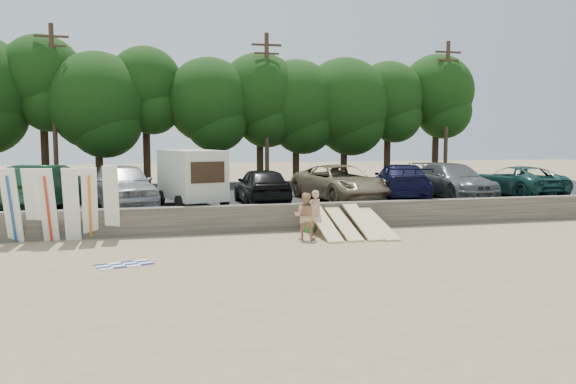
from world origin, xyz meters
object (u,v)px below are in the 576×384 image
car_2 (123,185)px  car_6 (453,181)px  car_7 (518,181)px  beachgoer_b (305,216)px  car_3 (262,186)px  box_trailer (192,175)px  cooler (309,228)px  car_1 (45,187)px  car_4 (340,183)px  car_5 (400,181)px  beachgoer_a (315,212)px

car_2 → car_6: size_ratio=0.96×
car_2 → car_6: (14.82, 0.12, -0.10)m
car_7 → beachgoer_b: 13.17m
car_3 → beachgoer_b: car_3 is taller
box_trailer → car_3: size_ratio=0.86×
box_trailer → cooler: 5.49m
car_1 → car_4: car_1 is taller
car_2 → car_4: (9.34, 0.33, -0.11)m
car_5 → car_7: 6.09m
box_trailer → car_4: box_trailer is taller
car_1 → beachgoer_a: bearing=172.0°
box_trailer → car_6: 12.11m
car_2 → car_3: car_2 is taller
box_trailer → beachgoer_b: box_trailer is taller
car_1 → car_5: (15.19, -0.06, -0.07)m
car_1 → beachgoer_a: 10.77m
beachgoer_a → car_3: bearing=-91.5°
beachgoer_a → cooler: 0.79m
car_3 → car_6: bearing=-177.3°
car_6 → car_7: size_ratio=1.06×
car_6 → car_7: car_6 is taller
car_3 → car_6: 9.20m
car_1 → cooler: (9.76, -3.88, -1.40)m
car_2 → cooler: 7.80m
car_4 → cooler: car_4 is taller
car_4 → beachgoer_a: bearing=-129.8°
car_4 → car_5: size_ratio=1.03×
beachgoer_b → cooler: size_ratio=4.27×
box_trailer → car_5: (9.50, 0.62, -0.48)m
car_6 → beachgoer_b: car_6 is taller
car_2 → cooler: size_ratio=13.78×
car_1 → car_2: size_ratio=1.00×
car_1 → car_2: (2.97, -0.32, 0.03)m
box_trailer → car_6: bearing=-13.4°
car_3 → beachgoer_b: bearing=97.0°
beachgoer_b → cooler: 1.71m
car_5 → cooler: 6.78m
car_1 → car_7: (21.28, -0.17, -0.15)m
box_trailer → cooler: bearing=-54.0°
car_2 → car_7: (18.31, 0.15, -0.18)m
car_7 → cooler: size_ratio=13.56×
cooler → car_5: bearing=11.8°
car_1 → car_7: car_1 is taller
car_3 → car_4: 3.77m
car_6 → cooler: 8.94m
car_3 → beachgoer_b: (0.59, -4.72, -0.67)m
car_4 → car_6: car_6 is taller
car_1 → cooler: 10.59m
box_trailer → beachgoer_a: (4.14, -3.67, -1.18)m
car_5 → beachgoer_b: car_5 is taller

